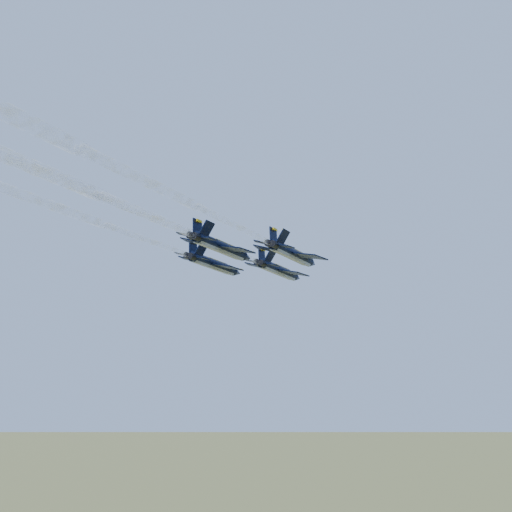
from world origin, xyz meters
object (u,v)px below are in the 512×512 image
at_px(jet_right, 293,254).
at_px(jet_slot, 222,247).
at_px(jet_lead, 279,270).
at_px(jet_left, 215,265).

bearing_deg(jet_right, jet_slot, -127.72).
xyz_separation_m(jet_lead, jet_left, (-9.42, -10.83, 0.00)).
distance_m(jet_lead, jet_slot, 23.16).
bearing_deg(jet_right, jet_left, 177.81).
xyz_separation_m(jet_lead, jet_right, (8.07, -13.13, 0.00)).
relative_size(jet_lead, jet_left, 1.00).
distance_m(jet_right, jet_slot, 13.67).
distance_m(jet_lead, jet_right, 15.41).
distance_m(jet_left, jet_right, 17.64).
height_order(jet_left, jet_slot, same).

